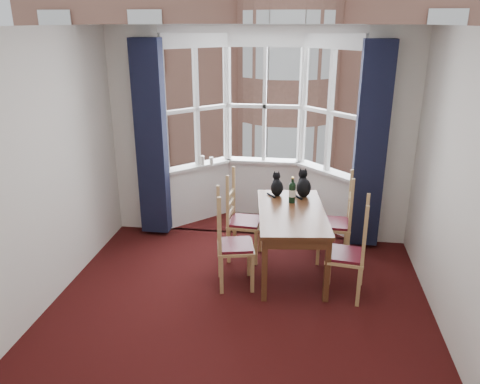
% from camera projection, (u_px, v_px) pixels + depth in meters
% --- Properties ---
extents(floor, '(4.50, 4.50, 0.00)m').
position_uv_depth(floor, '(234.00, 330.00, 4.57)').
color(floor, black).
rests_on(floor, ground).
extents(ceiling, '(4.50, 4.50, 0.00)m').
position_uv_depth(ceiling, '(232.00, 26.00, 3.61)').
color(ceiling, white).
rests_on(ceiling, floor).
extents(wall_left, '(0.00, 4.50, 4.50)m').
position_uv_depth(wall_left, '(21.00, 185.00, 4.35)').
color(wall_left, silver).
rests_on(wall_left, floor).
extents(wall_right, '(0.00, 4.50, 4.50)m').
position_uv_depth(wall_right, '(474.00, 208.00, 3.83)').
color(wall_right, silver).
rests_on(wall_right, floor).
extents(wall_near, '(4.00, 0.00, 4.00)m').
position_uv_depth(wall_near, '(153.00, 379.00, 2.00)').
color(wall_near, silver).
rests_on(wall_near, floor).
extents(wall_back_pier_left, '(0.70, 0.12, 2.80)m').
position_uv_depth(wall_back_pier_left, '(139.00, 133.00, 6.40)').
color(wall_back_pier_left, silver).
rests_on(wall_back_pier_left, floor).
extents(wall_back_pier_right, '(0.70, 0.12, 2.80)m').
position_uv_depth(wall_back_pier_right, '(387.00, 141.00, 5.97)').
color(wall_back_pier_right, silver).
rests_on(wall_back_pier_right, floor).
extents(bay_window, '(2.76, 0.94, 2.80)m').
position_uv_depth(bay_window, '(263.00, 129.00, 6.65)').
color(bay_window, white).
rests_on(bay_window, floor).
extents(curtain_left, '(0.38, 0.22, 2.60)m').
position_uv_depth(curtain_left, '(151.00, 140.00, 6.22)').
color(curtain_left, '#161932').
rests_on(curtain_left, floor).
extents(curtain_right, '(0.38, 0.22, 2.60)m').
position_uv_depth(curtain_right, '(370.00, 148.00, 5.85)').
color(curtain_right, '#161932').
rests_on(curtain_right, floor).
extents(dining_table, '(0.93, 1.50, 0.77)m').
position_uv_depth(dining_table, '(291.00, 218.00, 5.44)').
color(dining_table, brown).
rests_on(dining_table, floor).
extents(chair_left_near, '(0.48, 0.50, 0.92)m').
position_uv_depth(chair_left_near, '(227.00, 247.00, 5.20)').
color(chair_left_near, tan).
rests_on(chair_left_near, floor).
extents(chair_left_far, '(0.42, 0.44, 0.92)m').
position_uv_depth(chair_left_far, '(238.00, 222.00, 5.85)').
color(chair_left_far, tan).
rests_on(chair_left_far, floor).
extents(chair_right_near, '(0.45, 0.47, 0.92)m').
position_uv_depth(chair_right_near, '(354.00, 257.00, 4.98)').
color(chair_right_near, tan).
rests_on(chair_right_near, floor).
extents(chair_right_far, '(0.42, 0.44, 0.92)m').
position_uv_depth(chair_right_far, '(341.00, 225.00, 5.76)').
color(chair_right_far, tan).
rests_on(chair_right_far, floor).
extents(cat_left, '(0.20, 0.25, 0.30)m').
position_uv_depth(cat_left, '(277.00, 186.00, 5.86)').
color(cat_left, black).
rests_on(cat_left, dining_table).
extents(cat_right, '(0.23, 0.28, 0.35)m').
position_uv_depth(cat_right, '(304.00, 186.00, 5.82)').
color(cat_right, black).
rests_on(cat_right, dining_table).
extents(wine_bottle, '(0.08, 0.08, 0.32)m').
position_uv_depth(wine_bottle, '(292.00, 191.00, 5.61)').
color(wine_bottle, black).
rests_on(wine_bottle, dining_table).
extents(candle_tall, '(0.06, 0.06, 0.13)m').
position_uv_depth(candle_tall, '(202.00, 160.00, 6.78)').
color(candle_tall, white).
rests_on(candle_tall, bay_window).
extents(candle_short, '(0.06, 0.06, 0.11)m').
position_uv_depth(candle_short, '(211.00, 161.00, 6.79)').
color(candle_short, white).
rests_on(candle_short, bay_window).
extents(street, '(80.00, 80.00, 0.00)m').
position_uv_depth(street, '(296.00, 141.00, 36.62)').
color(street, '#333335').
rests_on(street, ground).
extents(tenement_building, '(18.40, 7.80, 15.20)m').
position_uv_depth(tenement_building, '(292.00, 57.00, 17.05)').
color(tenement_building, '#945E4C').
rests_on(tenement_building, street).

